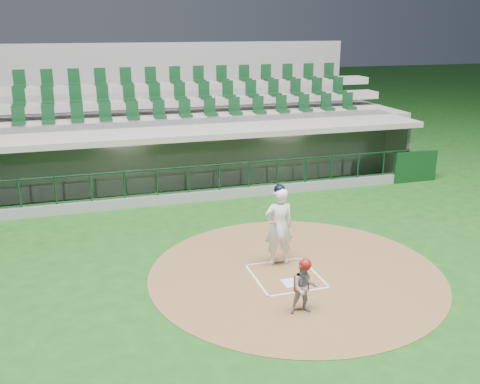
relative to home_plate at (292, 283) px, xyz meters
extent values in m
plane|color=#154614|center=(0.00, 0.70, -0.02)|extent=(120.00, 120.00, 0.00)
cylinder|color=brown|center=(0.30, 0.50, -0.02)|extent=(7.20, 7.20, 0.01)
cube|color=silver|center=(0.00, 0.00, 0.00)|extent=(0.43, 0.43, 0.02)
cube|color=white|center=(-0.75, 0.40, 0.00)|extent=(0.05, 1.80, 0.01)
cube|color=white|center=(0.75, 0.40, 0.00)|extent=(0.05, 1.80, 0.01)
cube|color=silver|center=(0.00, 1.25, 0.00)|extent=(1.55, 0.05, 0.01)
cube|color=white|center=(0.00, -0.45, 0.00)|extent=(1.55, 0.05, 0.01)
cube|color=gray|center=(0.00, 8.20, -0.57)|extent=(15.00, 3.00, 0.10)
cube|color=slate|center=(0.00, 9.80, 0.83)|extent=(15.00, 0.20, 2.70)
cube|color=#A5A292|center=(0.00, 9.68, 1.08)|extent=(13.50, 0.04, 0.90)
cube|color=gray|center=(7.50, 8.20, 0.83)|extent=(0.20, 3.00, 2.70)
cube|color=gray|center=(0.00, 7.95, 2.28)|extent=(15.40, 3.50, 0.20)
cube|color=gray|center=(0.00, 6.65, 0.13)|extent=(15.00, 0.15, 0.40)
cube|color=black|center=(0.00, 6.65, 1.70)|extent=(15.00, 0.01, 0.95)
cube|color=brown|center=(0.00, 9.25, -0.30)|extent=(12.75, 0.40, 0.45)
cube|color=white|center=(-3.00, 8.20, 2.15)|extent=(1.30, 0.35, 0.04)
cube|color=white|center=(3.00, 8.20, 2.15)|extent=(1.30, 0.35, 0.04)
cube|color=black|center=(7.80, 6.60, 0.58)|extent=(1.80, 0.18, 1.20)
imported|color=#AF1213|center=(-6.14, 8.89, 0.40)|extent=(1.19, 0.69, 1.84)
imported|color=#A8121B|center=(-2.02, 8.94, 0.37)|extent=(1.08, 0.53, 1.79)
imported|color=#B31C13|center=(1.08, 9.09, 0.26)|extent=(0.77, 0.51, 1.56)
imported|color=#B31313|center=(4.01, 9.25, 0.37)|extent=(1.72, 1.15, 1.78)
cube|color=gray|center=(0.00, 11.45, 1.13)|extent=(17.00, 6.50, 2.50)
cube|color=gray|center=(0.00, 9.95, 2.28)|extent=(16.60, 0.95, 0.30)
cube|color=gray|center=(0.00, 10.90, 2.83)|extent=(16.60, 0.95, 0.30)
cube|color=gray|center=(0.00, 11.85, 3.38)|extent=(16.60, 0.95, 0.30)
cube|color=slate|center=(0.00, 14.80, 2.50)|extent=(17.00, 0.25, 5.05)
imported|color=white|center=(0.07, 1.10, 1.01)|extent=(0.76, 0.52, 2.03)
sphere|color=black|center=(0.07, 1.10, 1.96)|extent=(0.28, 0.28, 0.28)
cylinder|color=#A68A4B|center=(-0.18, 0.85, 1.23)|extent=(0.58, 0.79, 0.39)
imported|color=gray|center=(-0.27, -1.30, 0.57)|extent=(0.63, 0.53, 1.16)
sphere|color=maroon|center=(-0.27, -1.30, 1.10)|extent=(0.26, 0.26, 0.26)
cube|color=maroon|center=(-0.27, -1.15, 0.60)|extent=(0.32, 0.10, 0.35)
camera|label=1|loc=(-4.49, -10.50, 5.81)|focal=40.00mm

